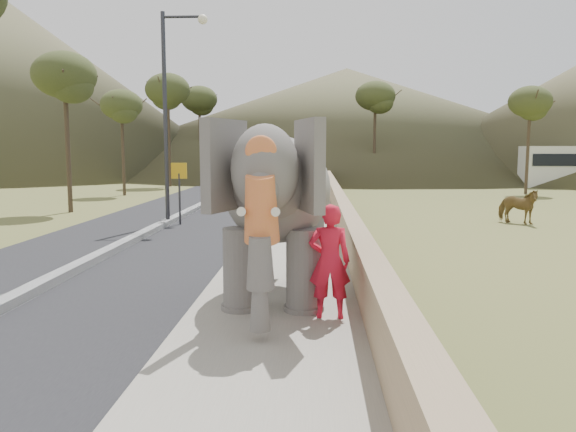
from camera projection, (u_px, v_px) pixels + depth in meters
The scene contains 13 objects.
ground at pixel (277, 305), 10.62m from camera, with size 160.00×160.00×0.00m, color olive.
road at pixel (161, 228), 20.77m from camera, with size 7.00×120.00×0.03m, color black.
median at pixel (161, 226), 20.76m from camera, with size 0.35×120.00×0.22m, color black.
walkway at pixel (296, 227), 20.53m from camera, with size 3.00×120.00×0.15m, color #9E9687.
parapet at pixel (341, 215), 20.39m from camera, with size 0.30×120.00×1.10m, color tan.
lamppost at pixel (173, 97), 21.17m from camera, with size 1.76×0.36×8.00m.
signboard at pixel (179, 183), 21.46m from camera, with size 0.60×0.08×2.40m.
cow at pixel (517, 206), 21.98m from camera, with size 0.74×1.63×1.38m, color brown.
distant_car at pixel (561, 176), 45.05m from camera, with size 1.70×4.23×1.44m, color silver.
hill_far at pixel (346, 119), 78.94m from camera, with size 80.00×80.00×14.00m, color brown.
elephant_and_man at pixel (279, 213), 10.59m from camera, with size 2.48×4.50×3.21m.
motorcyclist at pixel (239, 189), 31.03m from camera, with size 2.19×1.89×1.87m.
trees at pixel (332, 132), 38.93m from camera, with size 47.83×43.35×9.26m.
Camera 1 is at (0.71, -10.31, 2.97)m, focal length 35.00 mm.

